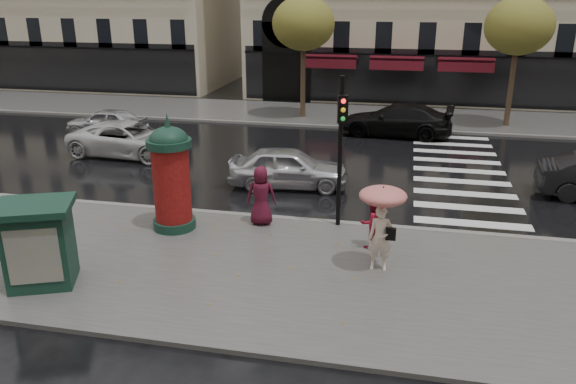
% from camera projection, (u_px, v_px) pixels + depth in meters
% --- Properties ---
extents(ground, '(160.00, 160.00, 0.00)m').
position_uv_depth(ground, '(254.00, 263.00, 15.05)').
color(ground, black).
rests_on(ground, ground).
extents(near_sidewalk, '(90.00, 7.00, 0.12)m').
position_uv_depth(near_sidewalk, '(249.00, 269.00, 14.57)').
color(near_sidewalk, '#474744').
rests_on(near_sidewalk, ground).
extents(far_sidewalk, '(90.00, 6.00, 0.12)m').
position_uv_depth(far_sidewalk, '(340.00, 115.00, 32.52)').
color(far_sidewalk, '#474744').
rests_on(far_sidewalk, ground).
extents(near_kerb, '(90.00, 0.25, 0.14)m').
position_uv_depth(near_kerb, '(279.00, 219.00, 17.78)').
color(near_kerb, slate).
rests_on(near_kerb, ground).
extents(far_kerb, '(90.00, 0.25, 0.14)m').
position_uv_depth(far_kerb, '(333.00, 127.00, 29.75)').
color(far_kerb, slate).
rests_on(far_kerb, ground).
extents(zebra_crossing, '(3.60, 11.75, 0.01)m').
position_uv_depth(zebra_crossing, '(459.00, 171.00, 22.72)').
color(zebra_crossing, silver).
rests_on(zebra_crossing, ground).
extents(tree_far_left, '(3.40, 3.40, 6.64)m').
position_uv_depth(tree_far_left, '(303.00, 24.00, 30.25)').
color(tree_far_left, '#38281C').
rests_on(tree_far_left, ground).
extents(tree_far_right, '(3.40, 3.40, 6.64)m').
position_uv_depth(tree_far_right, '(519.00, 27.00, 28.12)').
color(tree_far_right, '#38281C').
rests_on(tree_far_right, ground).
extents(woman_umbrella, '(1.19, 1.19, 2.29)m').
position_uv_depth(woman_umbrella, '(382.00, 214.00, 13.97)').
color(woman_umbrella, beige).
rests_on(woman_umbrella, near_sidewalk).
extents(woman_red, '(0.91, 0.88, 1.48)m').
position_uv_depth(woman_red, '(372.00, 222.00, 15.46)').
color(woman_red, maroon).
rests_on(woman_red, near_sidewalk).
extents(man_burgundy, '(0.98, 0.73, 1.82)m').
position_uv_depth(man_burgundy, '(261.00, 196.00, 16.98)').
color(man_burgundy, '#4F0F22').
rests_on(man_burgundy, near_sidewalk).
extents(morris_column, '(1.31, 1.31, 3.52)m').
position_uv_depth(morris_column, '(171.00, 175.00, 16.43)').
color(morris_column, '#143327').
rests_on(morris_column, near_sidewalk).
extents(traffic_light, '(0.32, 0.44, 4.53)m').
position_uv_depth(traffic_light, '(341.00, 138.00, 16.20)').
color(traffic_light, black).
rests_on(traffic_light, near_sidewalk).
extents(newsstand, '(2.15, 2.00, 2.08)m').
position_uv_depth(newsstand, '(39.00, 243.00, 13.43)').
color(newsstand, '#143327').
rests_on(newsstand, near_sidewalk).
extents(car_silver, '(4.56, 2.22, 1.50)m').
position_uv_depth(car_silver, '(289.00, 167.00, 20.63)').
color(car_silver, silver).
rests_on(car_silver, ground).
extents(car_white, '(5.46, 2.79, 1.48)m').
position_uv_depth(car_white, '(129.00, 139.00, 24.58)').
color(car_white, silver).
rests_on(car_white, ground).
extents(car_black, '(5.64, 2.71, 1.59)m').
position_uv_depth(car_black, '(396.00, 120.00, 27.95)').
color(car_black, black).
rests_on(car_black, ground).
extents(car_far_silver, '(4.20, 1.95, 1.39)m').
position_uv_depth(car_far_silver, '(107.00, 122.00, 27.94)').
color(car_far_silver, silver).
rests_on(car_far_silver, ground).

